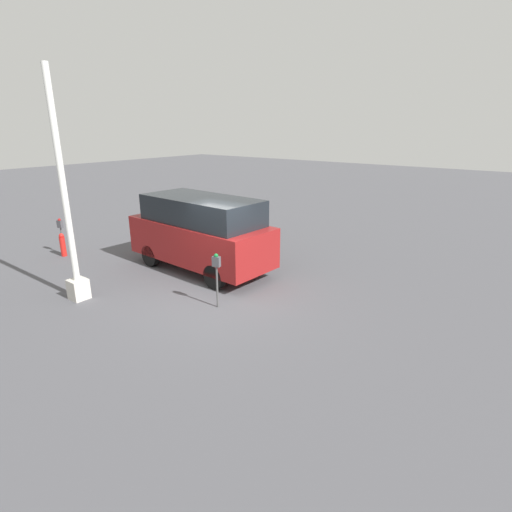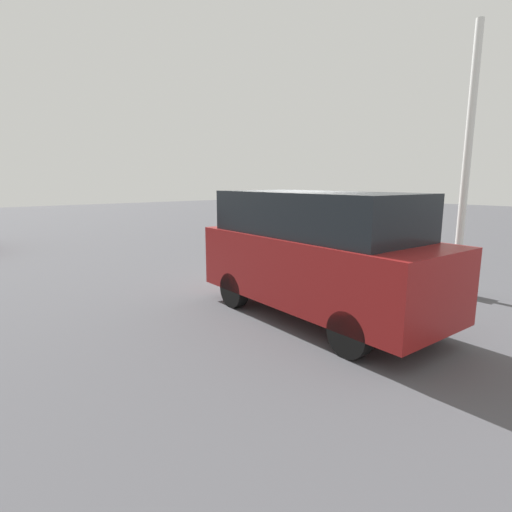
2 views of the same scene
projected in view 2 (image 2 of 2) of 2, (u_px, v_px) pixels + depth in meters
The scene contains 4 objects.
ground_plane at pixel (298, 287), 9.72m from camera, with size 80.00×80.00×0.00m, color #4C4C51.
parking_meter_near at pixel (295, 240), 10.26m from camera, with size 0.22×0.15×1.44m.
lamp_post at pixel (462, 210), 8.79m from camera, with size 0.44×0.44×5.80m.
parked_van at pixel (317, 252), 7.35m from camera, with size 4.95×2.19×2.36m.
Camera 2 is at (6.53, -6.85, 2.54)m, focal length 28.00 mm.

